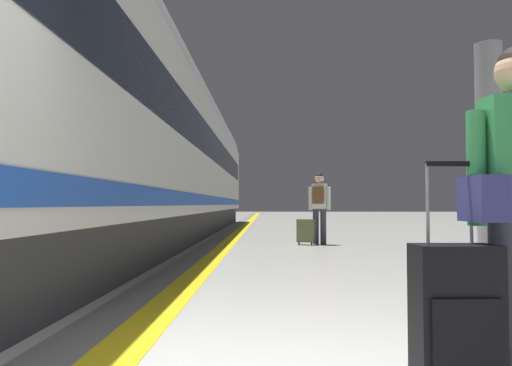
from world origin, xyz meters
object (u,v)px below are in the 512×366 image
Objects in this scene: high_speed_train at (126,127)px; platform_pillar at (490,155)px; rolling_suitcase_foreground at (456,316)px; passenger_near at (319,202)px; suitcase_near at (306,231)px.

platform_pillar is (6.66, -1.98, -0.78)m from high_speed_train.
passenger_near is (0.30, 9.15, 0.57)m from rolling_suitcase_foreground.
platform_pillar is at bearing -44.94° from suitcase_near.
passenger_near is at bearing 130.31° from platform_pillar.
passenger_near is (4.12, 1.01, -1.55)m from high_speed_train.
rolling_suitcase_foreground is at bearing -89.93° from suitcase_near.
suitcase_near is 4.27m from platform_pillar.
suitcase_near is at bearing -155.15° from passenger_near.
high_speed_train is 60.25× the size of suitcase_near.
platform_pillar reaches higher than suitcase_near.
high_speed_train is at bearing 163.44° from platform_pillar.
high_speed_train is 4.48m from suitcase_near.
rolling_suitcase_foreground is at bearing -114.77° from platform_pillar.
rolling_suitcase_foreground is 9.17m from passenger_near.
platform_pillar is (2.85, -2.84, 1.41)m from suitcase_near.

